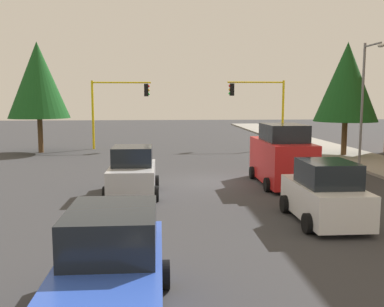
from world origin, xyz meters
TOP-DOWN VIEW (x-y plane):
  - ground_plane at (0.00, 0.00)m, footprint 120.00×120.00m
  - sidewalk_kerb at (-5.00, 10.50)m, footprint 80.00×4.00m
  - lane_arrow_near at (11.51, -3.00)m, footprint 2.40×1.10m
  - traffic_signal_far_right at (-14.00, -5.64)m, footprint 0.36×4.59m
  - traffic_signal_far_left at (-14.00, 5.64)m, footprint 0.36×4.59m
  - street_lamp_curbside at (-3.61, 9.20)m, footprint 2.15×0.28m
  - tree_roadside_mid at (-8.00, 10.00)m, footprint 4.15×4.15m
  - tree_opposite_side at (-12.00, -11.00)m, footprint 4.34×4.34m
  - delivery_van_red at (0.94, 3.17)m, footprint 4.80×2.22m
  - car_white at (6.95, 2.86)m, footprint 3.75×2.05m
  - car_silver at (2.58, -3.45)m, footprint 3.65×2.11m
  - car_blue at (12.62, -3.18)m, footprint 4.00×2.08m

SIDE VIEW (x-z plane):
  - ground_plane at x=0.00m, z-range 0.00..0.00m
  - lane_arrow_near at x=11.51m, z-range -0.54..0.56m
  - sidewalk_kerb at x=-5.00m, z-range 0.00..0.15m
  - car_white at x=6.95m, z-range -0.09..1.88m
  - car_silver at x=2.58m, z-range -0.09..1.88m
  - car_blue at x=12.62m, z-range -0.09..1.89m
  - delivery_van_red at x=0.94m, z-range -0.11..2.67m
  - traffic_signal_far_right at x=-14.00m, z-range 1.12..6.41m
  - traffic_signal_far_left at x=-14.00m, z-range 1.13..6.47m
  - street_lamp_curbside at x=-3.61m, z-range 0.85..7.85m
  - tree_roadside_mid at x=-8.00m, z-range 1.18..8.77m
  - tree_opposite_side at x=-12.00m, z-range 1.24..9.17m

